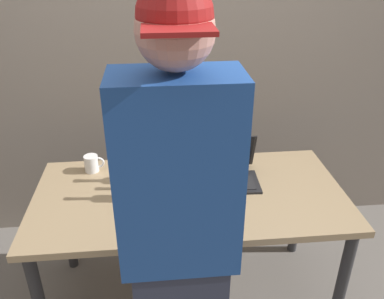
{
  "coord_description": "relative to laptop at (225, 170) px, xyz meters",
  "views": [
    {
      "loc": [
        -0.16,
        -1.69,
        1.89
      ],
      "look_at": [
        0.01,
        0.0,
        0.99
      ],
      "focal_mm": 37.35,
      "sensor_mm": 36.0,
      "label": 1
    }
  ],
  "objects": [
    {
      "name": "beer_bottle_dark",
      "position": [
        -0.39,
        0.01,
        0.06
      ],
      "size": [
        0.07,
        0.07,
        0.31
      ],
      "color": "brown",
      "rests_on": "desk"
    },
    {
      "name": "desk",
      "position": [
        -0.2,
        -0.12,
        -0.14
      ],
      "size": [
        1.58,
        0.78,
        0.74
      ],
      "color": "#9E8460",
      "rests_on": "ground"
    },
    {
      "name": "person_figure",
      "position": [
        -0.3,
        -0.75,
        0.16
      ],
      "size": [
        0.39,
        0.29,
        1.81
      ],
      "color": "#2D3347",
      "rests_on": "ground"
    },
    {
      "name": "beer_bottle_brown",
      "position": [
        -0.3,
        -0.07,
        0.05
      ],
      "size": [
        0.06,
        0.06,
        0.28
      ],
      "color": "#472B14",
      "rests_on": "desk"
    },
    {
      "name": "laptop",
      "position": [
        0.0,
        0.0,
        0.0
      ],
      "size": [
        0.36,
        0.31,
        0.22
      ],
      "color": "black",
      "rests_on": "desk"
    },
    {
      "name": "back_wall",
      "position": [
        -0.2,
        0.69,
        0.51
      ],
      "size": [
        6.0,
        0.1,
        2.6
      ],
      "primitive_type": "cube",
      "color": "gray",
      "rests_on": "ground"
    },
    {
      "name": "beer_bottle_green",
      "position": [
        -0.43,
        -0.15,
        0.06
      ],
      "size": [
        0.07,
        0.07,
        0.29
      ],
      "color": "#333333",
      "rests_on": "desk"
    },
    {
      "name": "ground_plane",
      "position": [
        -0.2,
        -0.12,
        -0.79
      ],
      "size": [
        8.0,
        8.0,
        0.0
      ],
      "primitive_type": "plane",
      "color": "slate",
      "rests_on": "ground"
    },
    {
      "name": "coffee_mug",
      "position": [
        -0.72,
        0.15,
        -0.0
      ],
      "size": [
        0.11,
        0.08,
        0.09
      ],
      "color": "white",
      "rests_on": "desk"
    }
  ]
}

